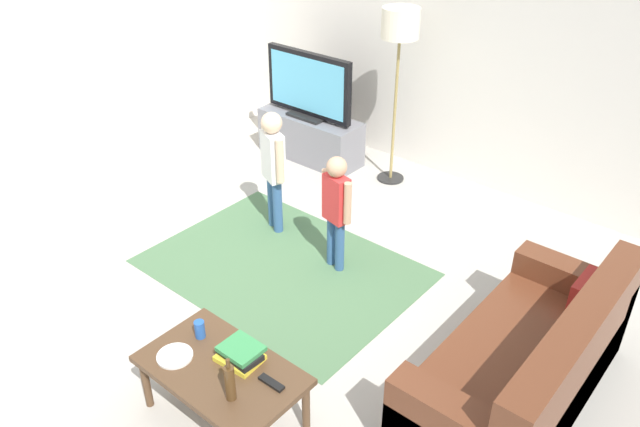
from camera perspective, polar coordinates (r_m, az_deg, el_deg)
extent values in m
plane|color=#B2ADA3|center=(4.81, -4.67, -9.49)|extent=(7.80, 7.80, 0.00)
cube|color=silver|center=(6.38, 14.46, 14.05)|extent=(6.00, 0.12, 2.70)
cube|color=silver|center=(6.43, -25.25, 12.23)|extent=(0.12, 6.00, 2.70)
cube|color=#4C724C|center=(5.31, -3.40, -4.93)|extent=(2.20, 1.60, 0.01)
cube|color=slate|center=(7.03, -0.88, 7.00)|extent=(1.20, 0.44, 0.50)
cube|color=black|center=(7.05, -1.14, 5.76)|extent=(1.10, 0.32, 0.03)
cube|color=black|center=(6.91, -1.01, 8.95)|extent=(0.44, 0.28, 0.03)
cube|color=black|center=(6.78, -1.03, 11.73)|extent=(1.10, 0.07, 0.68)
cube|color=#59B2D8|center=(6.75, -1.24, 11.65)|extent=(1.00, 0.01, 0.58)
cube|color=brown|center=(4.27, 17.36, -13.75)|extent=(0.80, 1.80, 0.42)
cube|color=brown|center=(4.07, 21.73, -13.17)|extent=(0.20, 1.80, 0.86)
cube|color=brown|center=(4.81, 21.56, -7.42)|extent=(0.80, 0.20, 0.60)
cube|color=#B22823|center=(4.43, 22.82, -7.10)|extent=(0.10, 0.32, 0.32)
cylinder|color=#262626|center=(6.70, 6.43, 3.24)|extent=(0.28, 0.28, 0.02)
cylinder|color=#99844C|center=(6.39, 6.83, 9.19)|extent=(0.03, 0.03, 1.50)
cylinder|color=silver|center=(6.11, 7.36, 16.86)|extent=(0.36, 0.36, 0.28)
cylinder|color=#33598C|center=(5.76, -4.36, 1.18)|extent=(0.09, 0.09, 0.52)
cylinder|color=#33598C|center=(5.66, -3.88, 0.62)|extent=(0.09, 0.09, 0.52)
cube|color=white|center=(5.48, -4.31, 5.23)|extent=(0.28, 0.22, 0.44)
sphere|color=beige|center=(5.35, -4.44, 8.24)|extent=(0.18, 0.18, 0.18)
cylinder|color=beige|center=(5.61, -4.94, 6.06)|extent=(0.07, 0.07, 0.40)
cylinder|color=beige|center=(5.34, -3.67, 4.79)|extent=(0.07, 0.07, 0.40)
cylinder|color=#33598C|center=(5.23, 1.05, -2.47)|extent=(0.08, 0.08, 0.46)
cylinder|color=#33598C|center=(5.16, 1.81, -3.00)|extent=(0.08, 0.08, 0.46)
cube|color=red|center=(4.97, 1.49, 1.38)|extent=(0.24, 0.17, 0.40)
sphere|color=tan|center=(4.83, 1.54, 4.26)|extent=(0.17, 0.17, 0.17)
cylinder|color=tan|center=(5.05, 0.50, 2.20)|extent=(0.06, 0.06, 0.36)
cylinder|color=tan|center=(4.86, 2.53, 0.92)|extent=(0.06, 0.06, 0.36)
cube|color=#513823|center=(3.89, -8.99, -13.91)|extent=(1.00, 0.60, 0.04)
cylinder|color=#513823|center=(4.21, -15.60, -14.64)|extent=(0.05, 0.05, 0.38)
cylinder|color=#513823|center=(4.40, -10.31, -11.33)|extent=(0.05, 0.05, 0.38)
cylinder|color=#513823|center=(3.93, -1.29, -17.26)|extent=(0.05, 0.05, 0.38)
cube|color=yellow|center=(3.89, -7.32, -12.92)|extent=(0.27, 0.22, 0.03)
cube|color=black|center=(3.87, -7.33, -12.55)|extent=(0.28, 0.18, 0.04)
cube|color=#388C4C|center=(3.85, -7.21, -12.13)|extent=(0.24, 0.21, 0.03)
cylinder|color=#4C3319|center=(3.62, -8.21, -15.05)|extent=(0.06, 0.06, 0.23)
cylinder|color=#4C3319|center=(3.51, -8.39, -13.40)|extent=(0.02, 0.02, 0.06)
cube|color=black|center=(3.74, -4.45, -15.13)|extent=(0.17, 0.05, 0.02)
cylinder|color=#2659B2|center=(4.05, -10.90, -10.32)|extent=(0.07, 0.07, 0.12)
cylinder|color=white|center=(3.98, -13.09, -12.54)|extent=(0.22, 0.22, 0.02)
cube|color=silver|center=(3.96, -12.93, -12.56)|extent=(0.14, 0.08, 0.01)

